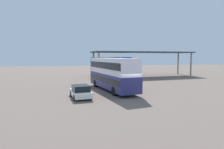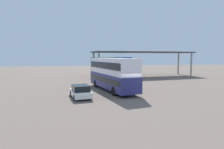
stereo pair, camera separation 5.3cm
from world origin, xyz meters
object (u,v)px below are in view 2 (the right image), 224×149
object	(u,v)px
parked_hatchback	(81,91)
double_decker_mid_row	(121,66)
double_decker_main	(112,73)
double_decker_near_canopy	(101,66)

from	to	relation	value
parked_hatchback	double_decker_mid_row	size ratio (longest dim) A/B	0.38
parked_hatchback	double_decker_main	bearing A→B (deg)	-55.74
parked_hatchback	double_decker_near_canopy	distance (m)	21.98
double_decker_main	parked_hatchback	xyz separation A→B (m)	(-4.11, -3.81, -1.56)
double_decker_main	parked_hatchback	bearing A→B (deg)	121.81
double_decker_main	parked_hatchback	world-z (taller)	double_decker_main
double_decker_main	double_decker_mid_row	world-z (taller)	double_decker_mid_row
double_decker_main	double_decker_mid_row	bearing A→B (deg)	-29.57
double_decker_main	double_decker_mid_row	size ratio (longest dim) A/B	1.03
double_decker_near_canopy	double_decker_mid_row	size ratio (longest dim) A/B	1.00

